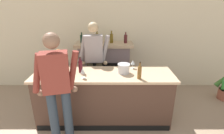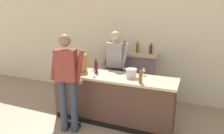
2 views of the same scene
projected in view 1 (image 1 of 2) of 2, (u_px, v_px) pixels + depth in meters
The scene contains 13 objects.
wall_back_panel at pixel (102, 34), 4.29m from camera, with size 12.00×0.07×2.75m.
bar_counter at pixel (104, 97), 3.23m from camera, with size 2.45×0.71×0.96m.
fireplace_stone at pixel (105, 66), 4.32m from camera, with size 1.35×0.52×1.51m.
person_customer at pixel (58, 90), 2.42m from camera, with size 0.65×0.37×1.80m.
person_bartender at pixel (95, 60), 3.66m from camera, with size 0.66×0.31×1.77m.
copper_dispenser at pixel (60, 61), 3.02m from camera, with size 0.29×0.33×0.44m.
ice_bucket_steel at pixel (124, 68), 3.05m from camera, with size 0.22×0.22×0.17m.
wine_bottle_rose_blush at pixel (81, 65), 3.06m from camera, with size 0.07×0.07×0.28m.
wine_bottle_riesling_slim at pixel (46, 64), 3.08m from camera, with size 0.07×0.07×0.33m.
wine_bottle_burgundy_dark at pixel (140, 71), 2.81m from camera, with size 0.07×0.07×0.29m.
wine_glass_front_left at pixel (53, 71), 2.83m from camera, with size 0.09×0.09×0.17m.
wine_glass_by_dispenser at pixel (134, 63), 3.24m from camera, with size 0.08×0.08×0.16m.
wine_glass_front_right at pixel (83, 71), 2.83m from camera, with size 0.07×0.07×0.18m.
Camera 1 is at (0.25, 0.24, 2.17)m, focal length 28.00 mm.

